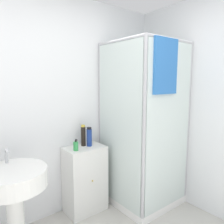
# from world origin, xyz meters

# --- Properties ---
(wall_back) EXTENTS (6.40, 0.06, 2.50)m
(wall_back) POSITION_xyz_m (0.00, 1.70, 1.25)
(wall_back) COLOR silver
(wall_back) RESTS_ON ground_plane
(shower_enclosure) EXTENTS (0.81, 0.84, 2.01)m
(shower_enclosure) POSITION_xyz_m (1.20, 1.19, 0.59)
(shower_enclosure) COLOR white
(shower_enclosure) RESTS_ON ground_plane
(vanity_cabinet) EXTENTS (0.47, 0.33, 0.79)m
(vanity_cabinet) POSITION_xyz_m (0.55, 1.51, 0.39)
(vanity_cabinet) COLOR silver
(vanity_cabinet) RESTS_ON ground_plane
(sink) EXTENTS (0.55, 0.55, 0.96)m
(sink) POSITION_xyz_m (-0.30, 1.23, 0.66)
(sink) COLOR white
(sink) RESTS_ON ground_plane
(soap_dispenser) EXTENTS (0.05, 0.06, 0.13)m
(soap_dispenser) POSITION_xyz_m (0.41, 1.46, 0.84)
(soap_dispenser) COLOR green
(soap_dispenser) RESTS_ON vanity_cabinet
(shampoo_bottle_tall_black) EXTENTS (0.05, 0.05, 0.25)m
(shampoo_bottle_tall_black) POSITION_xyz_m (0.57, 1.56, 0.91)
(shampoo_bottle_tall_black) COLOR black
(shampoo_bottle_tall_black) RESTS_ON vanity_cabinet
(shampoo_bottle_blue) EXTENTS (0.06, 0.06, 0.23)m
(shampoo_bottle_blue) POSITION_xyz_m (0.62, 1.51, 0.90)
(shampoo_bottle_blue) COLOR navy
(shampoo_bottle_blue) RESTS_ON vanity_cabinet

